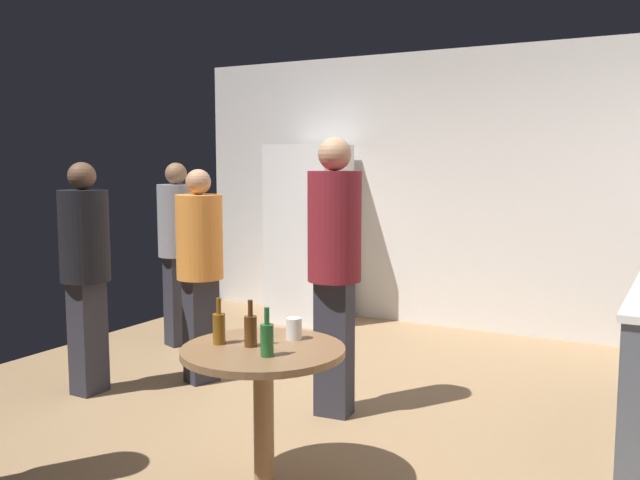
{
  "coord_description": "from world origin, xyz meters",
  "views": [
    {
      "loc": [
        2.26,
        -3.85,
        1.63
      ],
      "look_at": [
        0.11,
        0.07,
        1.12
      ],
      "focal_mm": 38.48,
      "sensor_mm": 36.0,
      "label": 1
    }
  ],
  "objects_px": {
    "beer_bottle_green": "(267,339)",
    "person_in_orange_shirt": "(200,260)",
    "beer_bottle_brown": "(251,330)",
    "foreground_table": "(263,368)",
    "person_in_black_shirt": "(85,260)",
    "refrigerator": "(309,233)",
    "person_in_gray_shirt": "(178,240)",
    "plastic_cup_white": "(294,329)",
    "beer_bottle_amber": "(219,327)",
    "person_in_maroon_shirt": "(334,254)"
  },
  "relations": [
    {
      "from": "beer_bottle_brown",
      "to": "plastic_cup_white",
      "type": "relative_size",
      "value": 2.09
    },
    {
      "from": "person_in_orange_shirt",
      "to": "person_in_gray_shirt",
      "type": "distance_m",
      "value": 1.11
    },
    {
      "from": "beer_bottle_amber",
      "to": "person_in_black_shirt",
      "type": "height_order",
      "value": "person_in_black_shirt"
    },
    {
      "from": "person_in_orange_shirt",
      "to": "person_in_maroon_shirt",
      "type": "xyz_separation_m",
      "value": [
        1.17,
        -0.12,
        0.13
      ]
    },
    {
      "from": "beer_bottle_amber",
      "to": "person_in_black_shirt",
      "type": "distance_m",
      "value": 1.82
    },
    {
      "from": "foreground_table",
      "to": "person_in_orange_shirt",
      "type": "distance_m",
      "value": 1.85
    },
    {
      "from": "beer_bottle_green",
      "to": "person_in_orange_shirt",
      "type": "distance_m",
      "value": 1.98
    },
    {
      "from": "beer_bottle_brown",
      "to": "person_in_maroon_shirt",
      "type": "relative_size",
      "value": 0.13
    },
    {
      "from": "person_in_orange_shirt",
      "to": "person_in_gray_shirt",
      "type": "relative_size",
      "value": 0.97
    },
    {
      "from": "beer_bottle_brown",
      "to": "person_in_black_shirt",
      "type": "bearing_deg",
      "value": 160.43
    },
    {
      "from": "beer_bottle_green",
      "to": "person_in_gray_shirt",
      "type": "bearing_deg",
      "value": 137.94
    },
    {
      "from": "beer_bottle_brown",
      "to": "person_in_maroon_shirt",
      "type": "height_order",
      "value": "person_in_maroon_shirt"
    },
    {
      "from": "foreground_table",
      "to": "beer_bottle_green",
      "type": "relative_size",
      "value": 3.48
    },
    {
      "from": "person_in_gray_shirt",
      "to": "person_in_black_shirt",
      "type": "bearing_deg",
      "value": -57.54
    },
    {
      "from": "beer_bottle_green",
      "to": "beer_bottle_brown",
      "type": "bearing_deg",
      "value": 147.53
    },
    {
      "from": "person_in_orange_shirt",
      "to": "beer_bottle_green",
      "type": "bearing_deg",
      "value": -21.41
    },
    {
      "from": "beer_bottle_brown",
      "to": "person_in_orange_shirt",
      "type": "xyz_separation_m",
      "value": [
        -1.3,
        1.23,
        0.1
      ]
    },
    {
      "from": "foreground_table",
      "to": "person_in_maroon_shirt",
      "type": "distance_m",
      "value": 1.19
    },
    {
      "from": "refrigerator",
      "to": "person_in_orange_shirt",
      "type": "relative_size",
      "value": 1.14
    },
    {
      "from": "foreground_table",
      "to": "person_in_gray_shirt",
      "type": "height_order",
      "value": "person_in_gray_shirt"
    },
    {
      "from": "beer_bottle_brown",
      "to": "beer_bottle_green",
      "type": "bearing_deg",
      "value": -32.47
    },
    {
      "from": "foreground_table",
      "to": "beer_bottle_brown",
      "type": "relative_size",
      "value": 3.48
    },
    {
      "from": "foreground_table",
      "to": "beer_bottle_amber",
      "type": "relative_size",
      "value": 3.48
    },
    {
      "from": "foreground_table",
      "to": "person_in_gray_shirt",
      "type": "distance_m",
      "value": 2.95
    },
    {
      "from": "beer_bottle_brown",
      "to": "refrigerator",
      "type": "bearing_deg",
      "value": 115.32
    },
    {
      "from": "refrigerator",
      "to": "plastic_cup_white",
      "type": "height_order",
      "value": "refrigerator"
    },
    {
      "from": "plastic_cup_white",
      "to": "person_in_black_shirt",
      "type": "xyz_separation_m",
      "value": [
        -1.95,
        0.44,
        0.16
      ]
    },
    {
      "from": "refrigerator",
      "to": "beer_bottle_green",
      "type": "height_order",
      "value": "refrigerator"
    },
    {
      "from": "refrigerator",
      "to": "beer_bottle_brown",
      "type": "height_order",
      "value": "refrigerator"
    },
    {
      "from": "foreground_table",
      "to": "person_in_black_shirt",
      "type": "relative_size",
      "value": 0.49
    },
    {
      "from": "foreground_table",
      "to": "refrigerator",
      "type": "bearing_deg",
      "value": 116.27
    },
    {
      "from": "person_in_black_shirt",
      "to": "person_in_maroon_shirt",
      "type": "height_order",
      "value": "person_in_maroon_shirt"
    },
    {
      "from": "beer_bottle_brown",
      "to": "person_in_gray_shirt",
      "type": "height_order",
      "value": "person_in_gray_shirt"
    },
    {
      "from": "person_in_orange_shirt",
      "to": "foreground_table",
      "type": "bearing_deg",
      "value": -20.82
    },
    {
      "from": "beer_bottle_amber",
      "to": "plastic_cup_white",
      "type": "relative_size",
      "value": 2.09
    },
    {
      "from": "beer_bottle_amber",
      "to": "beer_bottle_brown",
      "type": "distance_m",
      "value": 0.17
    },
    {
      "from": "refrigerator",
      "to": "person_in_maroon_shirt",
      "type": "bearing_deg",
      "value": -56.87
    },
    {
      "from": "foreground_table",
      "to": "plastic_cup_white",
      "type": "distance_m",
      "value": 0.26
    },
    {
      "from": "person_in_gray_shirt",
      "to": "plastic_cup_white",
      "type": "bearing_deg",
      "value": -18.06
    },
    {
      "from": "person_in_maroon_shirt",
      "to": "beer_bottle_brown",
      "type": "bearing_deg",
      "value": 0.95
    },
    {
      "from": "beer_bottle_brown",
      "to": "person_in_gray_shirt",
      "type": "distance_m",
      "value": 2.9
    },
    {
      "from": "beer_bottle_green",
      "to": "person_in_black_shirt",
      "type": "height_order",
      "value": "person_in_black_shirt"
    },
    {
      "from": "refrigerator",
      "to": "plastic_cup_white",
      "type": "distance_m",
      "value": 3.58
    },
    {
      "from": "person_in_orange_shirt",
      "to": "person_in_maroon_shirt",
      "type": "height_order",
      "value": "person_in_maroon_shirt"
    },
    {
      "from": "plastic_cup_white",
      "to": "person_in_maroon_shirt",
      "type": "height_order",
      "value": "person_in_maroon_shirt"
    },
    {
      "from": "refrigerator",
      "to": "beer_bottle_green",
      "type": "relative_size",
      "value": 7.83
    },
    {
      "from": "refrigerator",
      "to": "person_in_maroon_shirt",
      "type": "distance_m",
      "value": 2.68
    },
    {
      "from": "beer_bottle_green",
      "to": "plastic_cup_white",
      "type": "distance_m",
      "value": 0.32
    },
    {
      "from": "foreground_table",
      "to": "beer_bottle_amber",
      "type": "xyz_separation_m",
      "value": [
        -0.22,
        -0.05,
        0.19
      ]
    },
    {
      "from": "beer_bottle_brown",
      "to": "person_in_orange_shirt",
      "type": "distance_m",
      "value": 1.79
    }
  ]
}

